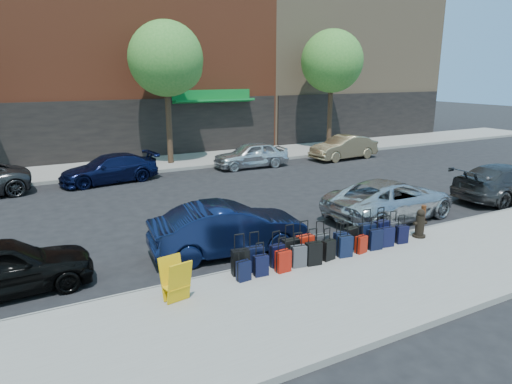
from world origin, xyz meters
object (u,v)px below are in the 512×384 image
tree_right (334,63)px  car_near_0 (2,267)px  tree_center (169,61)px  car_near_2 (391,199)px  car_near_1 (229,229)px  car_far_1 (109,169)px  car_far_2 (251,155)px  car_far_3 (344,147)px  bollard (423,219)px  display_rack (176,280)px  fire_hydrant (420,224)px  car_near_3 (508,182)px  suitcase_front_5 (321,245)px

tree_right → car_near_0: (-18.58, -12.46, -4.76)m
tree_center → car_near_2: size_ratio=1.50×
tree_center → car_near_1: size_ratio=1.70×
car_far_1 → tree_right: bearing=93.0°
tree_center → car_far_2: (3.41, -2.49, -4.74)m
tree_center → car_far_3: bearing=-17.4°
bollard → display_rack: size_ratio=0.91×
fire_hydrant → car_far_3: bearing=73.0°
tree_center → car_near_3: (9.29, -12.85, -4.71)m
tree_center → car_far_2: bearing=-36.2°
tree_center → car_far_1: 6.59m
suitcase_front_5 → car_near_2: (4.26, 1.85, 0.23)m
fire_hydrant → car_near_0: 10.95m
fire_hydrant → car_near_3: size_ratio=0.17×
tree_center → car_near_0: bearing=-123.0°
suitcase_front_5 → car_near_3: size_ratio=0.20×
tree_center → tree_right: bearing=0.0°
car_near_2 → suitcase_front_5: bearing=108.7°
display_rack → car_far_3: bearing=30.5°
tree_center → car_near_2: tree_center is taller
car_near_2 → car_far_1: car_near_2 is taller
car_far_3 → car_near_0: bearing=-64.9°
car_near_0 → car_far_3: size_ratio=0.93×
tree_center → suitcase_front_5: (-0.72, -14.27, -4.96)m
tree_right → tree_center: bearing=180.0°
car_near_2 → car_far_1: (-7.35, 9.97, -0.04)m
bollard → car_far_1: size_ratio=0.19×
car_far_2 → car_near_2: bearing=2.8°
car_near_1 → bollard: bearing=-99.5°
display_rack → car_far_3: 18.47m
car_near_0 → car_near_1: car_near_1 is taller
car_near_1 → car_far_1: size_ratio=0.99×
display_rack → car_near_0: (-3.21, 2.36, 0.04)m
fire_hydrant → display_rack: size_ratio=0.91×
car_near_2 → car_far_1: bearing=31.6°
fire_hydrant → car_near_2: bearing=80.0°
car_near_1 → car_near_0: bearing=94.4°
tree_center → bollard: size_ratio=8.59×
car_near_0 → car_near_2: car_near_2 is taller
car_far_2 → fire_hydrant: bearing=-1.4°
car_near_1 → car_near_2: 6.16m
car_near_2 → car_near_3: car_near_3 is taller
display_rack → car_far_3: car_far_3 is taller
display_rack → car_near_0: car_near_0 is taller
fire_hydrant → car_far_2: car_far_2 is taller
fire_hydrant → suitcase_front_5: bearing=-171.2°
car_near_0 → car_far_2: 15.21m
tree_center → car_far_2: tree_center is taller
car_near_1 → display_rack: bearing=140.3°
bollard → car_near_1: (-5.66, 1.61, 0.12)m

